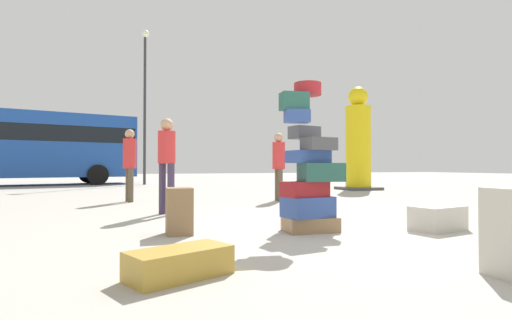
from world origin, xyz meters
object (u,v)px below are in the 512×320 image
suitcase_brown_left_side (179,211)px  suitcase_tan_upright_blue (180,263)px  suitcase_cream_foreground_near (438,218)px  yellow_dummy_statue (358,144)px  parked_bus (13,143)px  lamp_post (145,85)px  person_tourist_with_camera (279,161)px  person_passerby_in_red (130,159)px  suitcase_tower (309,175)px  person_bearded_onlooker (167,157)px

suitcase_brown_left_side → suitcase_tan_upright_blue: 1.89m
suitcase_cream_foreground_near → yellow_dummy_statue: yellow_dummy_statue is taller
yellow_dummy_statue → suitcase_tan_upright_blue: bearing=-131.2°
parked_bus → lamp_post: bearing=-22.2°
suitcase_tan_upright_blue → parked_bus: 17.07m
person_tourist_with_camera → yellow_dummy_statue: (4.44, 3.17, 0.65)m
parked_bus → person_passerby_in_red: bearing=-77.7°
suitcase_tower → suitcase_brown_left_side: 1.67m
yellow_dummy_statue → parked_bus: yellow_dummy_statue is taller
person_tourist_with_camera → parked_bus: (-7.74, 10.75, 0.87)m
suitcase_brown_left_side → parked_bus: bearing=111.9°
suitcase_tan_upright_blue → person_passerby_in_red: (-0.10, 6.63, 0.89)m
person_tourist_with_camera → lamp_post: bearing=-161.7°
suitcase_brown_left_side → yellow_dummy_statue: yellow_dummy_statue is taller
suitcase_brown_left_side → suitcase_tan_upright_blue: bearing=-95.3°
person_passerby_in_red → lamp_post: size_ratio=0.24×
person_bearded_onlooker → parked_bus: 13.44m
person_passerby_in_red → yellow_dummy_statue: bearing=92.5°
person_passerby_in_red → parked_bus: 10.73m
suitcase_cream_foreground_near → suitcase_tan_upright_blue: (-3.48, -1.01, -0.05)m
person_passerby_in_red → parked_bus: parked_bus is taller
suitcase_tan_upright_blue → person_tourist_with_camera: size_ratio=0.47×
suitcase_cream_foreground_near → suitcase_brown_left_side: bearing=155.1°
person_bearded_onlooker → parked_bus: (-4.89, 12.49, 0.84)m
suitcase_brown_left_side → yellow_dummy_statue: size_ratio=0.16×
suitcase_tower → suitcase_cream_foreground_near: size_ratio=2.76×
yellow_dummy_statue → person_tourist_with_camera: bearing=-144.5°
suitcase_tower → lamp_post: size_ratio=0.27×
suitcase_tan_upright_blue → lamp_post: bearing=64.4°
yellow_dummy_statue → lamp_post: size_ratio=0.52×
person_bearded_onlooker → parked_bus: parked_bus is taller
person_passerby_in_red → yellow_dummy_statue: size_ratio=0.46×
yellow_dummy_statue → parked_bus: (-12.18, 7.58, 0.22)m
parked_bus → suitcase_tan_upright_blue: bearing=-86.6°
parked_bus → lamp_post: size_ratio=1.45×
person_tourist_with_camera → person_passerby_in_red: person_passerby_in_red is taller
person_tourist_with_camera → yellow_dummy_statue: size_ratio=0.44×
person_bearded_onlooker → person_passerby_in_red: bearing=156.9°
parked_bus → suitcase_brown_left_side: bearing=-83.7°
person_tourist_with_camera → person_passerby_in_red: size_ratio=0.96×
suitcase_cream_foreground_near → person_tourist_with_camera: bearing=82.8°
suitcase_brown_left_side → person_tourist_with_camera: bearing=55.6°
suitcase_tower → parked_bus: (-6.35, 14.91, 1.12)m
lamp_post → parked_bus: bearing=169.8°
suitcase_tower → lamp_post: 14.47m
person_bearded_onlooker → lamp_post: lamp_post is taller
person_passerby_in_red → parked_bus: bearing=-168.9°
person_tourist_with_camera → person_bearded_onlooker: bearing=-53.8°
suitcase_cream_foreground_near → suitcase_tan_upright_blue: size_ratio=0.90×
person_passerby_in_red → person_bearded_onlooker: bearing=-2.8°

